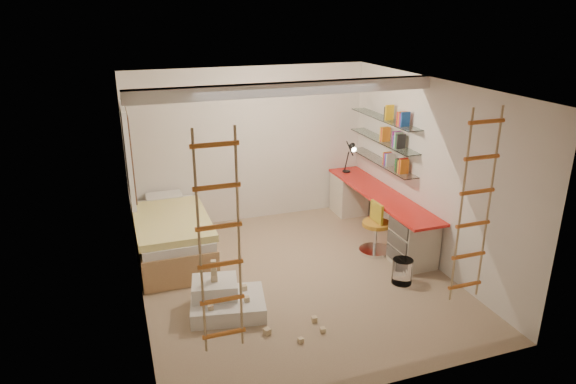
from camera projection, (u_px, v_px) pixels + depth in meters
name	position (u px, v px, depth m)	size (l,w,h in m)	color
floor	(295.00, 278.00, 6.99)	(4.50, 4.50, 0.00)	#967760
ceiling_beam	(288.00, 89.00, 6.40)	(4.00, 0.18, 0.16)	white
window_frame	(127.00, 153.00, 7.19)	(0.06, 1.15, 1.35)	white
window_blind	(130.00, 153.00, 7.20)	(0.02, 1.00, 1.20)	#4C2D1E
rope_ladder_left	(220.00, 246.00, 4.51)	(0.41, 0.04, 2.13)	orange
rope_ladder_right	(475.00, 208.00, 5.34)	(0.41, 0.04, 2.13)	orange
waste_bin	(402.00, 271.00, 6.83)	(0.27, 0.27, 0.34)	white
desk	(378.00, 212.00, 8.15)	(0.56, 2.80, 0.75)	red
shelves	(383.00, 141.00, 8.06)	(0.25, 1.80, 0.71)	white
bed	(172.00, 235.00, 7.51)	(1.02, 2.00, 0.69)	#AD7F51
task_lamp	(351.00, 153.00, 8.74)	(0.14, 0.36, 0.57)	black
swivel_chair	(376.00, 234.00, 7.64)	(0.49, 0.49, 0.80)	#C58825
play_platform	(224.00, 300.00, 6.19)	(0.99, 0.83, 0.39)	silver
toy_blocks	(253.00, 300.00, 6.00)	(1.23, 1.05, 0.66)	#CCB284
books	(383.00, 136.00, 8.03)	(0.14, 0.64, 0.92)	orange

